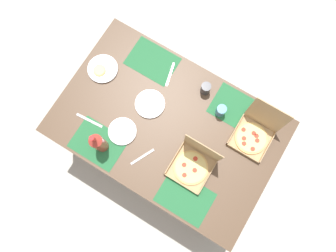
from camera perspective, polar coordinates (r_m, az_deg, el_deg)
The scene contains 17 objects.
ground_plane at distance 2.96m, azimuth -0.00°, elevation -2.99°, with size 6.00×6.00×0.00m, color beige.
dining_table at distance 2.33m, azimuth -0.00°, elevation -0.50°, with size 1.58×1.03×0.74m.
placemat_near_left at distance 2.26m, azimuth -12.62°, elevation -3.12°, with size 0.36×0.26×0.00m, color #236638.
placemat_near_right at distance 2.18m, azimuth 3.13°, elevation -12.82°, with size 0.36×0.26×0.00m, color #236638.
placemat_far_left at distance 2.39m, azimuth -2.85°, elevation 11.73°, with size 0.36×0.26×0.00m, color #236638.
placemat_far_right at distance 2.31m, azimuth 12.34°, elevation 3.06°, with size 0.36×0.26×0.00m, color #236638.
pizza_box_corner_right at distance 2.26m, azimuth 15.48°, elevation -1.28°, with size 0.26×0.30×0.29m.
pizza_box_edge_far at distance 2.15m, azimuth 4.64°, elevation -6.82°, with size 0.27×0.27×0.31m.
plate_middle at distance 2.40m, azimuth -11.84°, elevation 10.11°, with size 0.23×0.23×0.03m.
plate_near_right at distance 2.24m, azimuth -8.31°, elevation -0.97°, with size 0.20×0.20×0.02m.
plate_near_left at distance 2.27m, azimuth -3.31°, elevation 4.02°, with size 0.22×0.22×0.02m.
soda_bottle at distance 2.13m, azimuth -12.56°, elevation -3.02°, with size 0.09×0.09×0.32m.
cup_red at distance 2.27m, azimuth 6.85°, elevation 6.79°, with size 0.07×0.07×0.10m, color #333338.
cup_clear_left at distance 2.24m, azimuth 9.59°, elevation 2.78°, with size 0.07×0.07×0.10m, color teal.
knife_by_near_right at distance 2.31m, azimuth -14.11°, elevation 0.99°, with size 0.21×0.02×0.01m, color #B7B7BC.
fork_by_far_right at distance 2.34m, azimuth 0.41°, elevation 9.39°, with size 0.19×0.02×0.01m, color #B7B7BC.
fork_by_near_left at distance 2.20m, azimuth -4.67°, elevation -5.60°, with size 0.19×0.02×0.01m, color #B7B7BC.
Camera 1 is at (0.24, -0.40, 2.92)m, focal length 33.50 mm.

